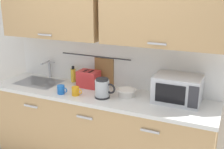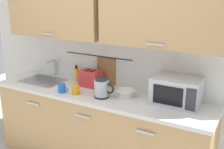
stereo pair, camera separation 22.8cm
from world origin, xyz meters
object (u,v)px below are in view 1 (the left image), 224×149
dish_soap_bottle (73,75)px  mug_by_kettle (76,91)px  mug_near_sink (61,90)px  electric_kettle (103,88)px  toaster (89,79)px  microwave (178,89)px  mixing_bowl (126,92)px

dish_soap_bottle → mug_by_kettle: dish_soap_bottle is taller
mug_near_sink → electric_kettle: bearing=10.9°
dish_soap_bottle → toaster: bearing=-17.8°
electric_kettle → mug_near_sink: bearing=-169.1°
microwave → dish_soap_bottle: bearing=175.2°
electric_kettle → mug_by_kettle: electric_kettle is taller
electric_kettle → toaster: 0.38m
toaster → dish_soap_bottle: bearing=162.2°
microwave → mug_near_sink: microwave is taller
toaster → mixing_bowl: bearing=-10.9°
mug_by_kettle → mixing_bowl: bearing=22.1°
electric_kettle → mug_by_kettle: 0.30m
toaster → mug_near_sink: bearing=-116.0°
mug_by_kettle → toaster: bearing=91.7°
mug_near_sink → toaster: (0.16, 0.32, 0.05)m
electric_kettle → mug_by_kettle: bearing=-167.7°
dish_soap_bottle → mug_near_sink: (0.10, -0.41, -0.04)m
dish_soap_bottle → mug_near_sink: dish_soap_bottle is taller
microwave → mug_by_kettle: 1.06m
microwave → electric_kettle: size_ratio=2.03×
dish_soap_bottle → mug_by_kettle: size_ratio=1.63×
mug_near_sink → mixing_bowl: mug_near_sink is taller
electric_kettle → mixing_bowl: (0.21, 0.14, -0.06)m
mixing_bowl → electric_kettle: bearing=-146.5°
mug_near_sink → mug_by_kettle: (0.17, 0.03, 0.00)m
microwave → electric_kettle: 0.76m
dish_soap_bottle → toaster: dish_soap_bottle is taller
electric_kettle → mixing_bowl: bearing=33.5°
mug_near_sink → mug_by_kettle: size_ratio=1.00×
electric_kettle → microwave: bearing=16.3°
mug_near_sink → mixing_bowl: size_ratio=0.56×
dish_soap_bottle → mixing_bowl: (0.77, -0.18, -0.04)m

